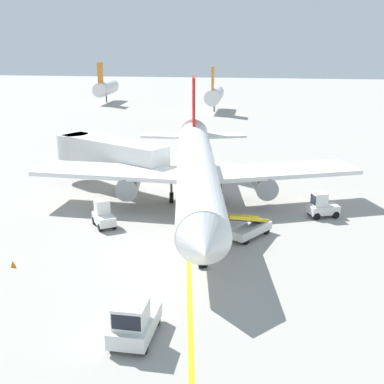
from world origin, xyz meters
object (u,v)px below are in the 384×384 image
at_px(pushback_tug, 134,321).
at_px(safety_cone_wingtip_left, 178,229).
at_px(safety_cone_nose_right, 205,201).
at_px(jet_bridge, 103,152).
at_px(baggage_tug_near_wing, 103,215).
at_px(baggage_tug_by_cargo_door, 322,206).
at_px(ground_crew_marshaller, 206,254).
at_px(safety_cone_nose_left, 13,264).
at_px(airliner, 197,170).
at_px(belt_loader_forward_hold, 249,228).

bearing_deg(pushback_tug, safety_cone_wingtip_left, 90.87).
height_order(pushback_tug, safety_cone_wingtip_left, pushback_tug).
bearing_deg(safety_cone_nose_right, jet_bridge, 160.41).
relative_size(baggage_tug_near_wing, safety_cone_nose_right, 6.18).
bearing_deg(baggage_tug_by_cargo_door, ground_crew_marshaller, -127.77).
relative_size(jet_bridge, safety_cone_wingtip_left, 28.23).
distance_m(baggage_tug_near_wing, safety_cone_wingtip_left, 5.99).
distance_m(safety_cone_nose_left, safety_cone_wingtip_left, 12.23).
distance_m(pushback_tug, safety_cone_wingtip_left, 14.71).
height_order(airliner, belt_loader_forward_hold, airliner).
bearing_deg(baggage_tug_near_wing, pushback_tug, -67.74).
height_order(safety_cone_nose_left, safety_cone_nose_right, same).
distance_m(safety_cone_nose_left, safety_cone_nose_right, 18.36).
relative_size(baggage_tug_by_cargo_door, belt_loader_forward_hold, 0.56).
xyz_separation_m(baggage_tug_by_cargo_door, belt_loader_forward_hold, (-5.83, -5.31, -0.15)).
bearing_deg(belt_loader_forward_hold, airliner, 126.58).
bearing_deg(safety_cone_nose_left, jet_bridge, 88.36).
bearing_deg(baggage_tug_near_wing, safety_cone_nose_right, 42.97).
bearing_deg(baggage_tug_by_cargo_door, airliner, 174.68).
distance_m(airliner, belt_loader_forward_hold, 8.27).
bearing_deg(safety_cone_wingtip_left, ground_crew_marshaller, -64.84).
relative_size(belt_loader_forward_hold, ground_crew_marshaller, 2.86).
bearing_deg(belt_loader_forward_hold, ground_crew_marshaller, -114.94).
distance_m(airliner, safety_cone_nose_left, 17.22).
relative_size(airliner, pushback_tug, 9.60).
bearing_deg(baggage_tug_by_cargo_door, safety_cone_nose_left, -149.05).
bearing_deg(ground_crew_marshaller, safety_cone_wingtip_left, 115.16).
height_order(ground_crew_marshaller, safety_cone_wingtip_left, ground_crew_marshaller).
bearing_deg(safety_cone_nose_right, ground_crew_marshaller, -83.54).
relative_size(belt_loader_forward_hold, safety_cone_nose_right, 11.04).
xyz_separation_m(ground_crew_marshaller, safety_cone_nose_right, (-1.49, 13.16, -0.69)).
bearing_deg(belt_loader_forward_hold, safety_cone_nose_left, -154.46).
bearing_deg(pushback_tug, airliner, 88.60).
xyz_separation_m(jet_bridge, pushback_tug, (9.25, -25.52, -2.55)).
height_order(baggage_tug_by_cargo_door, belt_loader_forward_hold, belt_loader_forward_hold).
height_order(pushback_tug, belt_loader_forward_hold, belt_loader_forward_hold).
bearing_deg(safety_cone_nose_left, ground_crew_marshaller, 7.46).
xyz_separation_m(pushback_tug, baggage_tug_near_wing, (-6.16, 15.06, -0.07)).
xyz_separation_m(jet_bridge, belt_loader_forward_hold, (14.42, -11.32, -2.77)).
bearing_deg(ground_crew_marshaller, safety_cone_nose_right, 96.46).
distance_m(baggage_tug_near_wing, safety_cone_nose_right, 9.97).
height_order(pushback_tug, ground_crew_marshaller, pushback_tug).
relative_size(airliner, safety_cone_nose_right, 80.18).
relative_size(baggage_tug_near_wing, ground_crew_marshaller, 1.60).
bearing_deg(baggage_tug_near_wing, airliner, 39.18).
relative_size(baggage_tug_near_wing, safety_cone_nose_left, 6.18).
xyz_separation_m(baggage_tug_by_cargo_door, ground_crew_marshaller, (-8.40, -10.84, -0.02)).
relative_size(jet_bridge, safety_cone_nose_left, 28.23).
height_order(belt_loader_forward_hold, ground_crew_marshaller, belt_loader_forward_hold).
distance_m(belt_loader_forward_hold, safety_cone_nose_right, 8.66).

